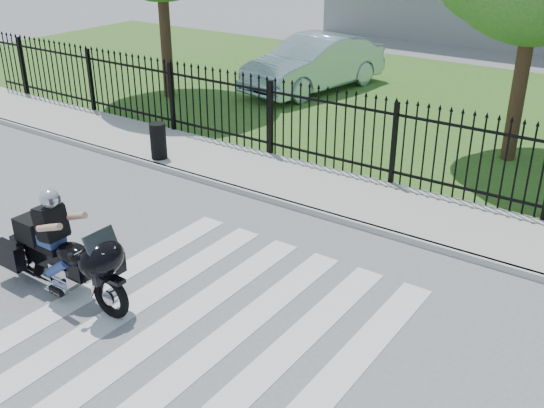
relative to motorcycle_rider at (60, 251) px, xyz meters
The scene contains 9 objects.
ground 2.40m from the motorcycle_rider, ahead, with size 120.00×120.00×0.00m, color slate.
crosswalk 2.40m from the motorcycle_rider, ahead, with size 5.00×5.50×0.01m, color silver, non-canonical shape.
sidewalk 5.87m from the motorcycle_rider, 67.16° to the left, with size 40.00×2.00×0.12m, color #ADAAA3.
curb 4.97m from the motorcycle_rider, 62.65° to the left, with size 40.00×0.12×0.12m, color #ADAAA3.
grass_strip 12.60m from the motorcycle_rider, 79.63° to the left, with size 40.00×12.00×0.02m, color #2D6021.
iron_fence 6.77m from the motorcycle_rider, 70.45° to the left, with size 26.00×0.04×1.80m.
motorcycle_rider is the anchor object (origin of this frame).
parked_car 12.40m from the motorcycle_rider, 104.19° to the left, with size 1.75×5.03×1.66m, color #A9C3D5.
litter_bin 5.35m from the motorcycle_rider, 119.03° to the left, with size 0.36×0.36×0.80m, color black.
Camera 1 is at (4.86, -5.23, 5.22)m, focal length 42.00 mm.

